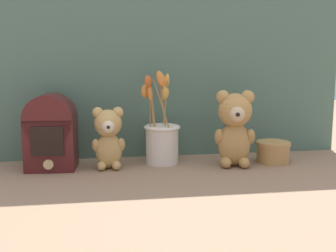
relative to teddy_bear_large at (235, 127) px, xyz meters
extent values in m
plane|color=#8E7056|center=(-0.22, 0.02, -0.13)|extent=(4.00, 4.00, 0.00)
cube|color=#4C6B5B|center=(-0.22, 0.19, 0.24)|extent=(1.33, 0.02, 0.75)
ellipsoid|color=tan|center=(0.00, 0.00, -0.06)|extent=(0.12, 0.10, 0.14)
sphere|color=tan|center=(0.00, 0.00, 0.05)|extent=(0.11, 0.11, 0.11)
sphere|color=#D1B289|center=(-0.01, -0.04, 0.05)|extent=(0.05, 0.05, 0.05)
sphere|color=black|center=(-0.01, -0.06, 0.05)|extent=(0.01, 0.01, 0.01)
sphere|color=tan|center=(0.04, 0.00, 0.10)|extent=(0.04, 0.04, 0.04)
sphere|color=tan|center=(-0.04, 0.01, 0.10)|extent=(0.04, 0.04, 0.04)
ellipsoid|color=tan|center=(0.05, -0.01, -0.03)|extent=(0.04, 0.05, 0.07)
ellipsoid|color=tan|center=(-0.05, 0.00, -0.03)|extent=(0.04, 0.05, 0.07)
ellipsoid|color=tan|center=(0.02, -0.03, -0.11)|extent=(0.05, 0.06, 0.04)
ellipsoid|color=tan|center=(-0.03, -0.02, -0.11)|extent=(0.05, 0.06, 0.04)
ellipsoid|color=tan|center=(-0.41, 0.03, -0.07)|extent=(0.09, 0.07, 0.12)
sphere|color=tan|center=(-0.41, 0.03, 0.02)|extent=(0.09, 0.09, 0.09)
sphere|color=beige|center=(-0.41, 0.00, 0.01)|extent=(0.04, 0.04, 0.04)
sphere|color=black|center=(-0.41, -0.02, 0.01)|extent=(0.01, 0.01, 0.01)
sphere|color=tan|center=(-0.38, 0.03, 0.05)|extent=(0.04, 0.04, 0.04)
sphere|color=tan|center=(-0.44, 0.03, 0.05)|extent=(0.04, 0.04, 0.04)
ellipsoid|color=tan|center=(-0.37, 0.03, -0.05)|extent=(0.03, 0.04, 0.05)
ellipsoid|color=tan|center=(-0.45, 0.03, -0.05)|extent=(0.03, 0.04, 0.05)
ellipsoid|color=tan|center=(-0.39, 0.01, -0.12)|extent=(0.03, 0.05, 0.03)
ellipsoid|color=tan|center=(-0.43, 0.01, -0.12)|extent=(0.03, 0.05, 0.03)
cylinder|color=silver|center=(-0.23, 0.07, -0.07)|extent=(0.11, 0.11, 0.13)
torus|color=silver|center=(-0.23, 0.07, -0.01)|extent=(0.12, 0.12, 0.01)
cylinder|color=#9E7542|center=(-0.24, 0.03, 0.08)|extent=(0.05, 0.02, 0.16)
ellipsoid|color=orange|center=(-0.24, 0.00, 0.16)|extent=(0.04, 0.03, 0.05)
cylinder|color=#9E7542|center=(-0.21, 0.10, 0.07)|extent=(0.02, 0.02, 0.15)
ellipsoid|color=gold|center=(-0.21, 0.10, 0.15)|extent=(0.03, 0.03, 0.05)
cylinder|color=#9E7542|center=(-0.22, 0.10, 0.05)|extent=(0.01, 0.01, 0.11)
ellipsoid|color=gold|center=(-0.22, 0.10, 0.11)|extent=(0.04, 0.04, 0.05)
cylinder|color=#9E7542|center=(-0.23, 0.04, 0.08)|extent=(0.02, 0.01, 0.15)
ellipsoid|color=orange|center=(-0.23, 0.03, 0.15)|extent=(0.03, 0.02, 0.04)
cylinder|color=#9E7542|center=(-0.26, 0.06, 0.07)|extent=(0.01, 0.03, 0.15)
ellipsoid|color=#C65B28|center=(-0.28, 0.06, 0.15)|extent=(0.03, 0.04, 0.04)
cylinder|color=#9E7542|center=(-0.26, 0.06, 0.05)|extent=(0.01, 0.03, 0.11)
ellipsoid|color=orange|center=(-0.27, 0.05, 0.11)|extent=(0.03, 0.03, 0.05)
cylinder|color=#9E7542|center=(-0.27, 0.08, 0.06)|extent=(0.01, 0.04, 0.12)
ellipsoid|color=orange|center=(-0.29, 0.08, 0.11)|extent=(0.03, 0.04, 0.05)
cube|color=#4C1919|center=(-0.59, 0.06, -0.05)|extent=(0.16, 0.13, 0.17)
cylinder|color=#4C1919|center=(-0.59, 0.06, 0.03)|extent=(0.16, 0.13, 0.15)
cube|color=black|center=(-0.59, -0.01, -0.03)|extent=(0.10, 0.01, 0.09)
cylinder|color=#D6BC7A|center=(-0.60, -0.01, -0.10)|extent=(0.03, 0.01, 0.03)
cylinder|color=tan|center=(0.15, 0.02, -0.10)|extent=(0.11, 0.11, 0.06)
cylinder|color=tan|center=(0.15, 0.02, -0.07)|extent=(0.12, 0.12, 0.01)
camera|label=1|loc=(-0.43, -1.31, 0.22)|focal=45.00mm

